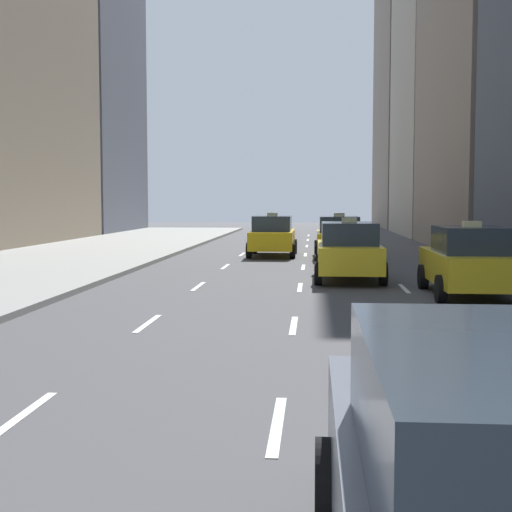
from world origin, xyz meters
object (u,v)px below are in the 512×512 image
(taxi_second, at_px, (469,261))
(taxi_fourth, at_px, (339,237))
(taxi_third, at_px, (273,236))
(taxi_lead, at_px, (349,251))

(taxi_second, bearing_deg, taxi_fourth, 103.33)
(taxi_second, height_order, taxi_third, same)
(taxi_lead, bearing_deg, taxi_third, 106.81)
(taxi_lead, distance_m, taxi_fourth, 8.45)
(taxi_fourth, bearing_deg, taxi_second, -76.67)
(taxi_second, relative_size, taxi_third, 1.00)
(taxi_lead, height_order, taxi_fourth, same)
(taxi_second, distance_m, taxi_third, 13.82)
(taxi_second, xyz_separation_m, taxi_fourth, (-2.80, 11.81, 0.00))
(taxi_second, height_order, taxi_fourth, same)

